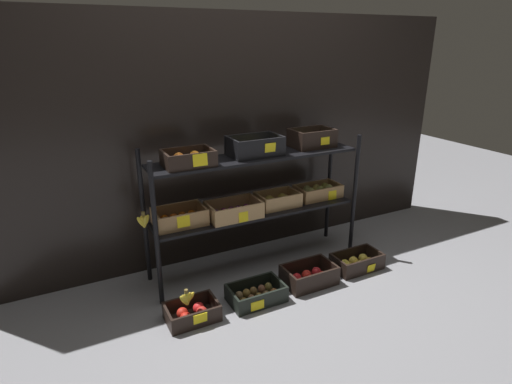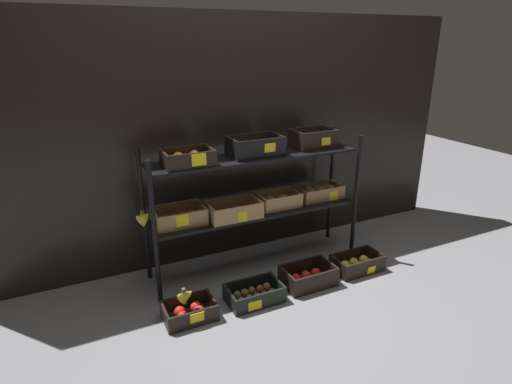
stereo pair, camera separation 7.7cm
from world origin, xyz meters
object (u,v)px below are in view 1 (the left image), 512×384
Objects in this scene: crate_ground_apple_gold at (357,263)px; banana_bunch_loose at (187,299)px; crate_ground_center_apple_red at (309,277)px; crate_ground_kiwi at (256,295)px; crate_ground_apple_red at (192,313)px; display_rack at (256,184)px.

crate_ground_apple_gold is 3.17× the size of banana_bunch_loose.
crate_ground_center_apple_red is 0.93m from banana_bunch_loose.
crate_ground_kiwi is 1.00× the size of crate_ground_center_apple_red.
crate_ground_kiwi is 3.12× the size of banana_bunch_loose.
banana_bunch_loose is at bearing -173.45° from crate_ground_apple_red.
crate_ground_center_apple_red is at bearing -62.38° from display_rack.
crate_ground_apple_red is 0.89m from crate_ground_center_apple_red.
crate_ground_kiwi is 0.44m from crate_ground_center_apple_red.
crate_ground_center_apple_red is at bearing 2.04° from crate_ground_kiwi.
banana_bunch_loose reaches higher than crate_ground_kiwi.
crate_ground_apple_gold is at bearing 1.41° from crate_ground_kiwi.
crate_ground_apple_red is 2.73× the size of banana_bunch_loose.
crate_ground_kiwi is at bearing -116.66° from display_rack.
crate_ground_center_apple_red reaches higher than crate_ground_kiwi.
crate_ground_apple_gold is (1.33, 0.02, 0.00)m from crate_ground_apple_red.
display_rack is 5.23× the size of crate_ground_apple_red.
crate_ground_apple_red is 1.33m from crate_ground_apple_gold.
crate_ground_apple_red is at bearing -147.23° from display_rack.
display_rack is 1.01m from crate_ground_apple_red.
crate_ground_apple_red is 0.87× the size of crate_ground_center_apple_red.
banana_bunch_loose reaches higher than crate_ground_apple_gold.
crate_ground_apple_gold is at bearing -31.86° from display_rack.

